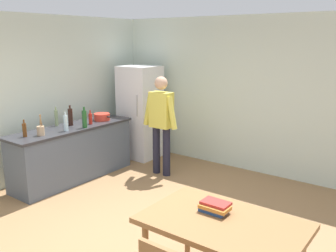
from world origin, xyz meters
TOP-DOWN VIEW (x-y plane):
  - ground_plane at (0.00, 0.00)m, footprint 14.00×14.00m
  - wall_back at (0.00, 3.00)m, footprint 6.40×0.12m
  - wall_left at (-2.60, 0.20)m, footprint 0.12×5.60m
  - kitchen_counter at (-2.00, 0.80)m, footprint 0.64×2.20m
  - refrigerator at (-1.90, 2.40)m, footprint 0.70×0.67m
  - person at (-0.95, 1.85)m, footprint 0.70×0.22m
  - dining_table at (1.40, -0.30)m, footprint 1.40×0.90m
  - cooking_pot at (-1.97, 1.45)m, footprint 0.40×0.28m
  - utensil_jar at (-1.91, 0.17)m, footprint 0.11×0.11m
  - bottle_vinegar_tall at (-2.25, 0.70)m, footprint 0.06×0.06m
  - bottle_sauce_red at (-1.89, 1.11)m, footprint 0.06×0.06m
  - bottle_beer_brown at (-2.03, -0.02)m, footprint 0.06×0.06m
  - bottle_wine_green at (-1.77, 0.89)m, footprint 0.08×0.08m
  - bottle_water_clear at (-1.84, 0.57)m, footprint 0.07×0.07m
  - bottle_wine_dark at (-2.09, 0.86)m, footprint 0.08×0.08m
  - book_stack at (1.26, -0.20)m, footprint 0.28×0.19m

SIDE VIEW (x-z plane):
  - ground_plane at x=0.00m, z-range 0.00..0.00m
  - kitchen_counter at x=-2.00m, z-range 0.00..0.90m
  - dining_table at x=1.40m, z-range 0.30..1.05m
  - book_stack at x=1.26m, z-range 0.75..0.85m
  - refrigerator at x=-1.90m, z-range 0.00..1.80m
  - cooking_pot at x=-1.97m, z-range 0.90..1.02m
  - person at x=-0.95m, z-range 0.13..1.83m
  - utensil_jar at x=-1.91m, z-range 0.82..1.14m
  - bottle_sauce_red at x=-1.89m, z-range 0.88..1.12m
  - bottle_beer_brown at x=-2.03m, z-range 0.88..1.14m
  - bottle_water_clear at x=-1.84m, z-range 0.88..1.18m
  - bottle_vinegar_tall at x=-2.25m, z-range 0.88..1.20m
  - bottle_wine_green at x=-1.77m, z-range 0.88..1.22m
  - bottle_wine_dark at x=-2.09m, z-range 0.88..1.22m
  - wall_back at x=0.00m, z-range 0.00..2.70m
  - wall_left at x=-2.60m, z-range 0.00..2.70m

